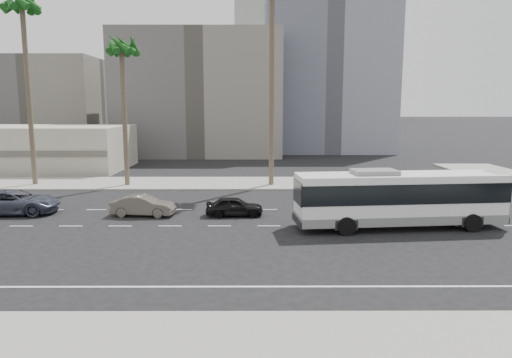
{
  "coord_description": "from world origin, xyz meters",
  "views": [
    {
      "loc": [
        -3.87,
        -26.84,
        7.08
      ],
      "look_at": [
        -3.77,
        4.0,
        2.26
      ],
      "focal_mm": 32.02,
      "sensor_mm": 36.0,
      "label": 1
    }
  ],
  "objects_px": {
    "city_bus": "(399,197)",
    "car_b": "(143,206)",
    "palm_far": "(22,8)",
    "car_a": "(234,206)",
    "car_c": "(14,202)",
    "palm_mid": "(121,50)"
  },
  "relations": [
    {
      "from": "car_b",
      "to": "car_c",
      "type": "bearing_deg",
      "value": 91.69
    },
    {
      "from": "car_a",
      "to": "palm_far",
      "type": "bearing_deg",
      "value": 54.98
    },
    {
      "from": "city_bus",
      "to": "palm_far",
      "type": "distance_m",
      "value": 35.32
    },
    {
      "from": "city_bus",
      "to": "car_c",
      "type": "relative_size",
      "value": 2.13
    },
    {
      "from": "car_c",
      "to": "palm_far",
      "type": "xyz_separation_m",
      "value": [
        -4.01,
        11.43,
        14.88
      ]
    },
    {
      "from": "car_b",
      "to": "palm_far",
      "type": "relative_size",
      "value": 0.24
    },
    {
      "from": "palm_far",
      "to": "palm_mid",
      "type": "bearing_deg",
      "value": -2.58
    },
    {
      "from": "car_b",
      "to": "city_bus",
      "type": "bearing_deg",
      "value": -96.03
    },
    {
      "from": "car_b",
      "to": "palm_mid",
      "type": "bearing_deg",
      "value": 25.15
    },
    {
      "from": "city_bus",
      "to": "palm_mid",
      "type": "distance_m",
      "value": 26.99
    },
    {
      "from": "city_bus",
      "to": "car_a",
      "type": "distance_m",
      "value": 10.44
    },
    {
      "from": "car_b",
      "to": "car_c",
      "type": "xyz_separation_m",
      "value": [
        -8.83,
        0.51,
        0.13
      ]
    },
    {
      "from": "car_a",
      "to": "car_b",
      "type": "bearing_deg",
      "value": 86.76
    },
    {
      "from": "city_bus",
      "to": "car_b",
      "type": "relative_size",
      "value": 3.01
    },
    {
      "from": "car_a",
      "to": "car_c",
      "type": "xyz_separation_m",
      "value": [
        -14.88,
        0.58,
        0.17
      ]
    },
    {
      "from": "car_b",
      "to": "palm_far",
      "type": "height_order",
      "value": "palm_far"
    },
    {
      "from": "car_a",
      "to": "car_c",
      "type": "relative_size",
      "value": 0.64
    },
    {
      "from": "car_a",
      "to": "palm_mid",
      "type": "distance_m",
      "value": 19.31
    },
    {
      "from": "car_c",
      "to": "palm_mid",
      "type": "xyz_separation_m",
      "value": [
        4.59,
        11.04,
        11.3
      ]
    },
    {
      "from": "car_c",
      "to": "palm_far",
      "type": "height_order",
      "value": "palm_far"
    },
    {
      "from": "car_b",
      "to": "palm_far",
      "type": "distance_m",
      "value": 23.08
    },
    {
      "from": "palm_mid",
      "to": "city_bus",
      "type": "bearing_deg",
      "value": -35.97
    }
  ]
}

